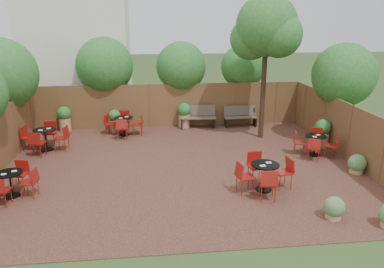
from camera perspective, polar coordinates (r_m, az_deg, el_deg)
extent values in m
plane|color=#354F23|center=(13.05, -1.65, -4.91)|extent=(80.00, 80.00, 0.00)
cube|color=#361D16|center=(13.04, -1.65, -4.87)|extent=(12.00, 10.00, 0.02)
cube|color=brown|center=(17.51, -3.07, 4.35)|extent=(12.00, 0.08, 2.00)
cube|color=brown|center=(14.46, 22.74, 0.15)|extent=(0.08, 10.00, 2.00)
cube|color=silver|center=(20.35, -16.91, 14.02)|extent=(5.00, 4.00, 8.00)
sphere|color=#246621|center=(16.18, -26.98, 8.03)|extent=(2.78, 2.78, 2.78)
sphere|color=#246621|center=(17.97, -13.04, 10.03)|extent=(2.59, 2.59, 2.59)
sphere|color=#246621|center=(17.83, -1.65, 10.13)|extent=(2.31, 2.31, 2.31)
sphere|color=#246621|center=(18.53, 7.73, 10.09)|extent=(2.13, 2.13, 2.13)
sphere|color=#246621|center=(16.10, 21.97, 8.29)|extent=(2.49, 2.49, 2.49)
cylinder|color=black|center=(15.78, 10.76, 7.90)|extent=(0.24, 0.24, 4.82)
sphere|color=#246621|center=(15.58, 11.23, 15.78)|extent=(2.42, 2.42, 2.42)
sphere|color=#246621|center=(15.85, 8.89, 14.00)|extent=(1.69, 1.69, 1.69)
sphere|color=#246621|center=(15.34, 13.08, 14.38)|extent=(1.76, 1.76, 1.76)
cube|color=brown|center=(17.30, 0.89, 2.48)|extent=(1.68, 0.62, 0.05)
cube|color=brown|center=(17.44, 0.81, 3.60)|extent=(1.65, 0.25, 0.50)
cube|color=black|center=(17.29, -1.57, 1.59)|extent=(0.11, 0.50, 0.44)
cube|color=black|center=(17.47, 3.32, 1.74)|extent=(0.11, 0.50, 0.44)
cube|color=brown|center=(17.67, 7.33, 2.53)|extent=(1.53, 0.49, 0.05)
cube|color=brown|center=(17.79, 7.21, 3.54)|extent=(1.52, 0.15, 0.46)
cube|color=black|center=(17.58, 5.11, 1.74)|extent=(0.07, 0.46, 0.40)
cube|color=black|center=(17.90, 9.44, 1.86)|extent=(0.07, 0.46, 0.40)
cylinder|color=black|center=(12.10, -25.47, -8.39)|extent=(0.43, 0.43, 0.03)
cylinder|color=black|center=(11.97, -25.69, -6.89)|extent=(0.05, 0.05, 0.69)
cylinder|color=black|center=(11.84, -25.91, -5.32)|extent=(0.75, 0.75, 0.03)
cube|color=white|center=(11.86, -25.27, -5.08)|extent=(0.15, 0.12, 0.01)
cube|color=white|center=(11.76, -26.56, -5.44)|extent=(0.15, 0.12, 0.01)
cylinder|color=black|center=(16.62, -10.17, -0.08)|extent=(0.46, 0.46, 0.03)
cylinder|color=black|center=(16.51, -10.24, 1.16)|extent=(0.05, 0.05, 0.74)
cylinder|color=black|center=(16.41, -10.31, 2.43)|extent=(0.80, 0.80, 0.03)
cube|color=white|center=(16.47, -9.85, 2.60)|extent=(0.16, 0.12, 0.02)
cube|color=white|center=(16.29, -10.71, 2.38)|extent=(0.16, 0.12, 0.02)
cylinder|color=black|center=(15.56, -21.06, -2.22)|extent=(0.49, 0.49, 0.03)
cylinder|color=black|center=(15.44, -21.22, -0.83)|extent=(0.06, 0.06, 0.78)
cylinder|color=black|center=(15.33, -21.38, 0.60)|extent=(0.85, 0.85, 0.03)
cube|color=white|center=(15.37, -20.83, 0.80)|extent=(0.16, 0.12, 0.02)
cube|color=white|center=(15.22, -21.92, 0.53)|extent=(0.16, 0.12, 0.02)
cylinder|color=black|center=(14.74, 17.94, -2.97)|extent=(0.44, 0.44, 0.03)
cylinder|color=black|center=(14.62, 18.07, -1.67)|extent=(0.05, 0.05, 0.70)
cylinder|color=black|center=(14.51, 18.20, -0.32)|extent=(0.76, 0.76, 0.03)
cube|color=white|center=(14.62, 18.51, -0.13)|extent=(0.17, 0.15, 0.02)
cube|color=white|center=(14.36, 18.04, -0.40)|extent=(0.17, 0.15, 0.02)
cylinder|color=black|center=(11.51, 10.75, -8.21)|extent=(0.48, 0.48, 0.03)
cylinder|color=black|center=(11.35, 10.86, -6.43)|extent=(0.06, 0.06, 0.77)
cylinder|color=black|center=(11.20, 10.98, -4.57)|extent=(0.84, 0.84, 0.03)
cube|color=white|center=(11.31, 11.50, -4.25)|extent=(0.16, 0.11, 0.02)
cube|color=white|center=(11.04, 10.64, -4.73)|extent=(0.16, 0.11, 0.02)
cylinder|color=tan|center=(17.19, -11.52, 1.26)|extent=(0.44, 0.44, 0.51)
sphere|color=#246621|center=(17.07, -11.61, 2.73)|extent=(0.53, 0.53, 0.53)
cylinder|color=tan|center=(17.42, -1.17, 1.99)|extent=(0.52, 0.52, 0.60)
sphere|color=#246621|center=(17.29, -1.18, 3.69)|extent=(0.63, 0.63, 0.63)
cylinder|color=tan|center=(17.77, -18.60, 1.35)|extent=(0.51, 0.51, 0.58)
sphere|color=#246621|center=(17.64, -18.76, 2.98)|extent=(0.61, 0.61, 0.61)
cylinder|color=tan|center=(15.65, 18.96, -0.82)|extent=(0.51, 0.51, 0.58)
sphere|color=#246621|center=(15.50, 19.15, 1.00)|extent=(0.61, 0.61, 0.61)
cylinder|color=tan|center=(10.48, 20.55, -11.35)|extent=(0.39, 0.39, 0.18)
sphere|color=#49753C|center=(10.38, 20.68, -10.26)|extent=(0.54, 0.54, 0.54)
cylinder|color=tan|center=(13.56, 23.54, -5.02)|extent=(0.43, 0.43, 0.19)
sphere|color=#49753C|center=(13.47, 23.67, -4.06)|extent=(0.58, 0.58, 0.58)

